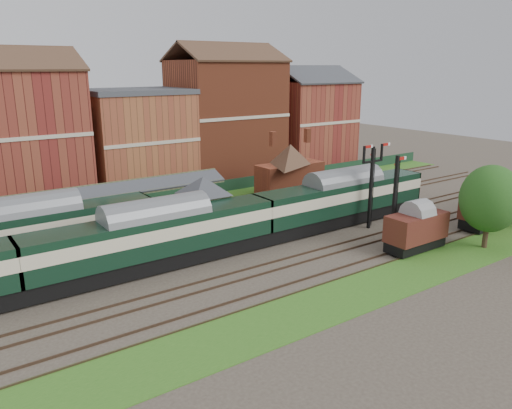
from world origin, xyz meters
TOP-DOWN VIEW (x-y plane):
  - ground at (0.00, 0.00)m, footprint 160.00×160.00m
  - grass_back at (0.00, 16.00)m, footprint 90.00×4.50m
  - grass_front at (0.00, -12.00)m, footprint 90.00×5.00m
  - fence at (0.00, 18.00)m, footprint 90.00×0.12m
  - platform at (-5.00, 9.75)m, footprint 55.00×3.40m
  - signal_box at (-3.00, 3.25)m, footprint 5.40×5.40m
  - brick_hut at (5.00, 3.25)m, footprint 3.20×2.64m
  - station_building at (12.00, 9.75)m, footprint 8.10×8.10m
  - canopy at (-11.00, 9.75)m, footprint 26.00×3.89m
  - semaphore_bracket at (12.04, -2.50)m, footprint 3.60×0.25m
  - semaphore_siding at (10.02, -7.00)m, footprint 1.23×0.25m
  - town_backdrop at (-0.18, 25.00)m, footprint 69.00×10.00m
  - dmu_train at (-8.99, 0.00)m, footprint 59.71×3.14m
  - platform_railcar at (-17.06, 6.50)m, footprint 20.14×3.17m
  - goods_van_a at (10.63, -9.00)m, footprint 5.64×2.44m
  - goods_van_b at (21.70, -9.00)m, footprint 6.26×2.71m
  - tree_far at (16.07, -12.11)m, footprint 5.01×5.01m

SIDE VIEW (x-z plane):
  - ground at x=0.00m, z-range 0.00..0.00m
  - grass_back at x=0.00m, z-range 0.00..0.06m
  - grass_front at x=0.00m, z-range 0.00..0.06m
  - platform at x=-5.00m, z-range 0.00..1.00m
  - fence at x=0.00m, z-range 0.00..1.50m
  - brick_hut at x=5.00m, z-range -0.28..2.67m
  - goods_van_a at x=10.63m, z-range 0.25..3.67m
  - goods_van_b at x=21.70m, z-range 0.25..4.05m
  - dmu_train at x=-8.99m, z-range 0.37..4.96m
  - platform_railcar at x=-17.06m, z-range 0.38..5.01m
  - signal_box at x=-3.00m, z-range 0.19..6.19m
  - station_building at x=12.00m, z-range 1.01..6.91m
  - semaphore_siding at x=10.02m, z-range 0.16..8.16m
  - tree_far at x=16.07m, z-range 0.76..8.08m
  - canopy at x=-11.00m, z-range 2.54..6.62m
  - semaphore_bracket at x=12.04m, z-range 0.54..8.72m
  - town_backdrop at x=-0.18m, z-range -1.00..15.00m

